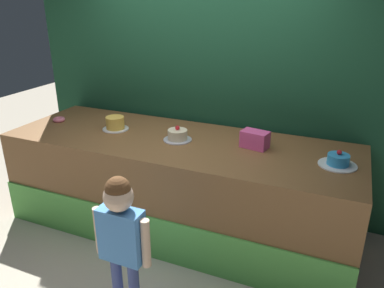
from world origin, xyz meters
TOP-DOWN VIEW (x-y plane):
  - ground_plane at (0.00, 0.00)m, footprint 12.00×12.00m
  - stage_platform at (0.00, 0.56)m, footprint 3.35×1.15m
  - curtain_backdrop at (0.00, 1.23)m, footprint 4.02×0.08m
  - child_figure at (0.15, -0.65)m, footprint 0.44×0.20m
  - pink_box at (0.71, 0.67)m, footprint 0.26×0.19m
  - donut at (-1.42, 0.56)m, footprint 0.13×0.13m
  - cake_left at (-0.71, 0.58)m, footprint 0.26×0.26m
  - cake_center at (0.00, 0.56)m, footprint 0.27×0.27m
  - cake_right at (1.42, 0.55)m, footprint 0.30×0.30m

SIDE VIEW (x-z plane):
  - ground_plane at x=0.00m, z-range 0.00..0.00m
  - stage_platform at x=0.00m, z-range 0.00..0.94m
  - child_figure at x=0.15m, z-range 0.17..1.30m
  - donut at x=-1.42m, z-range 0.94..0.98m
  - cake_right at x=1.42m, z-range 0.91..1.05m
  - cake_center at x=0.00m, z-range 0.92..1.06m
  - cake_left at x=-0.71m, z-range 0.94..1.07m
  - pink_box at x=0.71m, z-range 0.94..1.09m
  - curtain_backdrop at x=0.00m, z-range 0.00..2.86m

